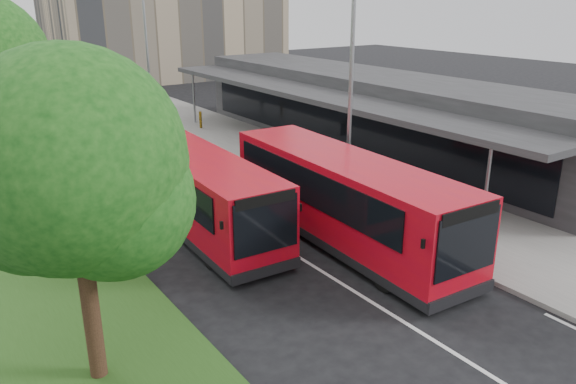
% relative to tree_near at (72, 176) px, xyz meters
% --- Properties ---
extents(ground, '(120.00, 120.00, 0.00)m').
position_rel_tree_near_xyz_m(ground, '(7.01, 2.95, -4.56)').
color(ground, black).
rests_on(ground, ground).
extents(pavement, '(5.00, 80.00, 0.15)m').
position_rel_tree_near_xyz_m(pavement, '(13.01, 22.95, -4.49)').
color(pavement, slate).
rests_on(pavement, ground).
extents(lane_centre_line, '(0.12, 70.00, 0.01)m').
position_rel_tree_near_xyz_m(lane_centre_line, '(7.01, 17.95, -4.56)').
color(lane_centre_line, silver).
rests_on(lane_centre_line, ground).
extents(kerb_dashes, '(0.12, 56.00, 0.01)m').
position_rel_tree_near_xyz_m(kerb_dashes, '(10.31, 21.95, -4.56)').
color(kerb_dashes, silver).
rests_on(kerb_dashes, ground).
extents(station_building, '(7.70, 26.00, 4.00)m').
position_rel_tree_near_xyz_m(station_building, '(17.87, 10.95, -2.52)').
color(station_building, '#28282B').
rests_on(station_building, ground).
extents(tree_near, '(4.43, 4.43, 7.07)m').
position_rel_tree_near_xyz_m(tree_near, '(0.00, 0.00, 0.00)').
color(tree_near, black).
rests_on(tree_near, ground).
extents(lamp_post_near, '(1.44, 0.28, 8.00)m').
position_rel_tree_near_xyz_m(lamp_post_near, '(11.13, 4.95, 0.15)').
color(lamp_post_near, gray).
rests_on(lamp_post_near, pavement).
extents(lamp_post_far, '(1.44, 0.28, 8.00)m').
position_rel_tree_near_xyz_m(lamp_post_far, '(11.13, 24.95, 0.15)').
color(lamp_post_far, gray).
rests_on(lamp_post_far, pavement).
extents(bus_main, '(3.13, 10.39, 2.91)m').
position_rel_tree_near_xyz_m(bus_main, '(8.94, 2.45, -3.07)').
color(bus_main, red).
rests_on(bus_main, ground).
extents(bus_second, '(2.86, 9.68, 2.71)m').
position_rel_tree_near_xyz_m(bus_second, '(5.50, 6.25, -3.17)').
color(bus_second, red).
rests_on(bus_second, ground).
extents(litter_bin, '(0.52, 0.52, 0.77)m').
position_rel_tree_near_xyz_m(litter_bin, '(12.28, 13.95, -4.03)').
color(litter_bin, '#332615').
rests_on(litter_bin, pavement).
extents(bollard, '(0.20, 0.20, 1.03)m').
position_rel_tree_near_xyz_m(bollard, '(12.46, 20.23, -3.90)').
color(bollard, orange).
rests_on(bollard, pavement).
extents(car_near, '(2.77, 3.83, 1.21)m').
position_rel_tree_near_xyz_m(car_near, '(8.22, 39.99, -3.96)').
color(car_near, '#5B110D').
rests_on(car_near, ground).
extents(car_far, '(1.91, 3.59, 1.12)m').
position_rel_tree_near_xyz_m(car_far, '(5.84, 47.56, -4.00)').
color(car_far, navy).
rests_on(car_far, ground).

